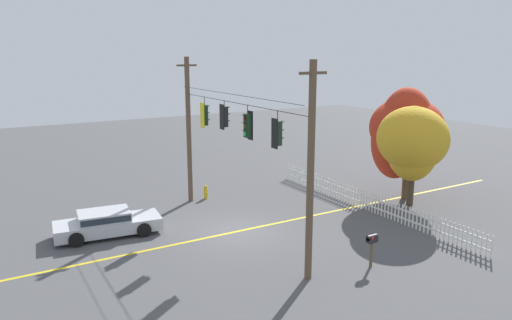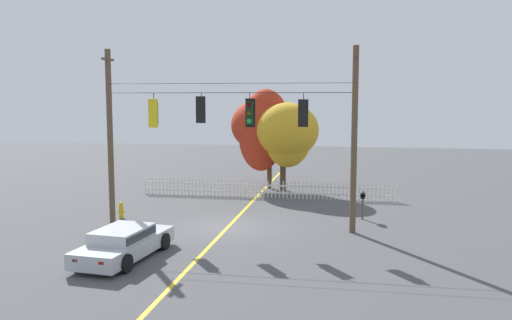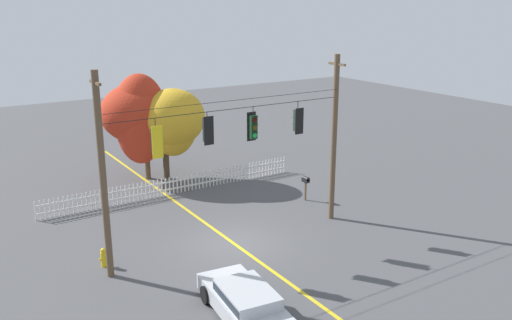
# 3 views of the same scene
# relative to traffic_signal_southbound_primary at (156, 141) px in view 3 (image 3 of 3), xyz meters

# --- Properties ---
(ground) EXTENTS (80.00, 80.00, 0.00)m
(ground) POSITION_rel_traffic_signal_southbound_primary_xyz_m (3.33, 0.01, -5.03)
(ground) COLOR #4C4C4F
(lane_centerline_stripe) EXTENTS (0.16, 36.00, 0.01)m
(lane_centerline_stripe) POSITION_rel_traffic_signal_southbound_primary_xyz_m (3.33, 0.01, -5.03)
(lane_centerline_stripe) COLOR gold
(lane_centerline_stripe) RESTS_ON ground
(signal_support_span) EXTENTS (11.15, 1.10, 7.87)m
(signal_support_span) POSITION_rel_traffic_signal_southbound_primary_xyz_m (3.33, 0.01, -1.01)
(signal_support_span) COLOR brown
(signal_support_span) RESTS_ON ground
(traffic_signal_southbound_primary) EXTENTS (0.43, 0.38, 1.53)m
(traffic_signal_southbound_primary) POSITION_rel_traffic_signal_southbound_primary_xyz_m (0.00, 0.00, 0.00)
(traffic_signal_southbound_primary) COLOR black
(traffic_signal_westbound_side) EXTENTS (0.43, 0.38, 1.31)m
(traffic_signal_westbound_side) POSITION_rel_traffic_signal_southbound_primary_xyz_m (2.18, 0.00, 0.17)
(traffic_signal_westbound_side) COLOR black
(traffic_signal_eastbound_side) EXTENTS (0.43, 0.38, 1.48)m
(traffic_signal_eastbound_side) POSITION_rel_traffic_signal_southbound_primary_xyz_m (4.33, 0.02, 0.04)
(traffic_signal_eastbound_side) COLOR black
(traffic_signal_northbound_primary) EXTENTS (0.43, 0.38, 1.44)m
(traffic_signal_northbound_primary) POSITION_rel_traffic_signal_southbound_primary_xyz_m (6.64, 0.00, 0.04)
(traffic_signal_northbound_primary) COLOR black
(white_picket_fence) EXTENTS (14.60, 0.06, 0.97)m
(white_picket_fence) POSITION_rel_traffic_signal_southbound_primary_xyz_m (3.88, 7.33, -4.54)
(white_picket_fence) COLOR white
(white_picket_fence) RESTS_ON ground
(autumn_maple_near_fence) EXTENTS (4.19, 3.98, 6.24)m
(autumn_maple_near_fence) POSITION_rel_traffic_signal_southbound_primary_xyz_m (3.24, 10.58, -1.24)
(autumn_maple_near_fence) COLOR brown
(autumn_maple_near_fence) RESTS_ON ground
(autumn_maple_mid) EXTENTS (3.80, 3.48, 5.43)m
(autumn_maple_mid) POSITION_rel_traffic_signal_southbound_primary_xyz_m (4.84, 9.51, -1.42)
(autumn_maple_mid) COLOR #473828
(autumn_maple_mid) RESTS_ON ground
(parked_car) EXTENTS (2.29, 4.78, 1.15)m
(parked_car) POSITION_rel_traffic_signal_southbound_primary_xyz_m (0.74, -5.27, -4.43)
(parked_car) COLOR #B7BABF
(parked_car) RESTS_ON ground
(fire_hydrant) EXTENTS (0.38, 0.22, 0.78)m
(fire_hydrant) POSITION_rel_traffic_signal_southbound_primary_xyz_m (-2.09, 0.92, -4.65)
(fire_hydrant) COLOR gold
(fire_hydrant) RESTS_ON ground
(roadside_mailbox) EXTENTS (0.25, 0.44, 1.32)m
(roadside_mailbox) POSITION_rel_traffic_signal_southbound_primary_xyz_m (9.24, 2.66, -3.96)
(roadside_mailbox) COLOR brown
(roadside_mailbox) RESTS_ON ground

